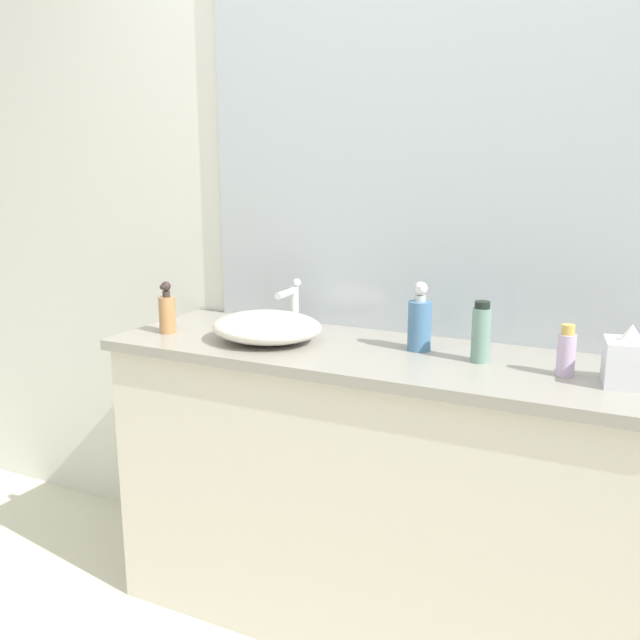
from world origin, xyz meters
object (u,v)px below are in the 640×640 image
Objects in this scene: soap_dispenser at (420,322)px; tissue_box at (629,360)px; spray_can at (566,352)px; perfume_bottle at (167,312)px; sink_basin at (267,327)px; lotion_bottle at (481,333)px.

tissue_box is (0.56, -0.09, -0.02)m from soap_dispenser.
perfume_bottle is at bearing -176.30° from spray_can.
soap_dispenser is 1.50× the size of spray_can.
sink_basin is 2.55× the size of spray_can.
tissue_box is at bearing 2.58° from perfume_bottle.
tissue_box is (0.37, -0.05, -0.02)m from lotion_bottle.
sink_basin is at bearing -174.80° from lotion_bottle.
spray_can is (0.42, -0.08, -0.02)m from soap_dispenser.
spray_can is (1.21, 0.08, -0.01)m from perfume_bottle.
tissue_box is (0.15, -0.02, 0.00)m from spray_can.
sink_basin is 2.05× the size of perfume_bottle.
tissue_box is (1.36, 0.06, -0.00)m from perfume_bottle.
sink_basin is at bearing -178.14° from spray_can.
perfume_bottle reaches higher than sink_basin.
soap_dispenser is 0.57m from tissue_box.
spray_can is at bearing 3.70° from perfume_bottle.
lotion_bottle is 1.10× the size of tissue_box.
lotion_bottle is at bearing -13.36° from soap_dispenser.
tissue_box reaches higher than spray_can.
tissue_box is at bearing -9.31° from soap_dispenser.
sink_basin is 2.23× the size of tissue_box.
lotion_bottle is 1.01× the size of perfume_bottle.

